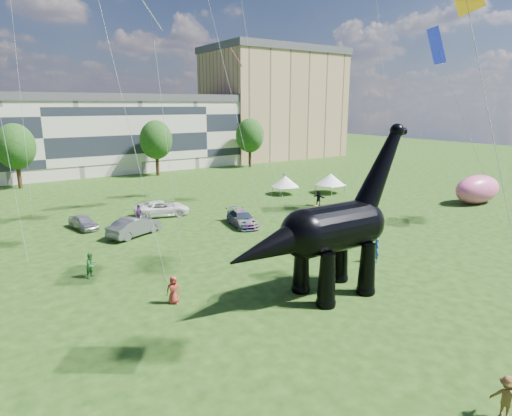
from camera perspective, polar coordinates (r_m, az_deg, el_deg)
ground at (r=24.71m, az=15.87°, el=-14.29°), size 220.00×220.00×0.00m
terrace_row at (r=76.54m, az=-27.03°, el=8.16°), size 78.00×11.00×12.00m
apartment_block at (r=97.30m, az=2.35°, el=13.42°), size 28.00×18.00×22.00m
tree_mid_left at (r=67.20m, az=-29.48°, el=7.58°), size 5.20×5.20×9.44m
tree_mid_right at (r=71.54m, az=-13.20°, el=9.23°), size 5.20×5.20×9.44m
tree_far_right at (r=79.65m, az=-0.83°, el=9.99°), size 5.20×5.20×9.44m
dinosaur_sculpture at (r=25.75m, az=9.64°, el=-3.15°), size 12.94×3.63×10.61m
car_silver at (r=43.12m, az=-22.05°, el=-1.74°), size 2.34×4.13×1.32m
car_grey at (r=39.37m, az=-15.89°, el=-2.39°), size 5.35×3.71×1.67m
car_white at (r=45.70m, az=-12.44°, el=-0.05°), size 6.18×3.95×1.59m
car_dark at (r=41.04m, az=-1.87°, el=-1.41°), size 2.87×5.15×1.41m
gazebo_near at (r=55.39m, az=3.93°, el=3.56°), size 4.13×4.13×2.41m
gazebo_far at (r=56.90m, az=9.91°, el=3.79°), size 4.18×4.18×2.59m
inflatable_pink at (r=56.50m, az=27.42°, el=2.23°), size 6.93×3.82×3.35m
visitors at (r=34.66m, az=-6.36°, el=-4.03°), size 45.78×43.64×1.89m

